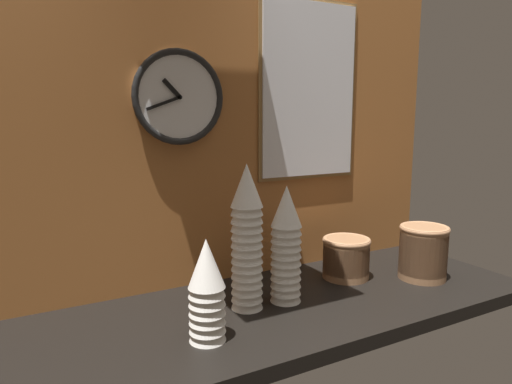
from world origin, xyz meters
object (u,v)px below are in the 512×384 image
at_px(cup_stack_center_left, 207,290).
at_px(bowl_stack_far_right, 423,251).
at_px(cup_stack_center_right, 287,245).
at_px(menu_board, 309,91).
at_px(cup_stack_center, 247,238).
at_px(wall_clock, 179,97).
at_px(bowl_stack_right, 346,257).

xyz_separation_m(cup_stack_center_left, bowl_stack_far_right, (0.78, 0.05, -0.03)).
relative_size(cup_stack_center_right, bowl_stack_far_right, 1.91).
bearing_deg(cup_stack_center_left, menu_board, 33.56).
height_order(bowl_stack_far_right, menu_board, menu_board).
xyz_separation_m(cup_stack_center_right, bowl_stack_far_right, (0.49, -0.05, -0.08)).
bearing_deg(cup_stack_center_right, menu_board, 45.60).
relative_size(bowl_stack_far_right, menu_board, 0.29).
relative_size(cup_stack_center_left, cup_stack_center, 0.62).
height_order(cup_stack_center_left, wall_clock, wall_clock).
xyz_separation_m(bowl_stack_right, wall_clock, (-0.50, 0.17, 0.51)).
xyz_separation_m(cup_stack_center, wall_clock, (-0.10, 0.22, 0.38)).
bearing_deg(bowl_stack_far_right, bowl_stack_right, 149.62).
xyz_separation_m(cup_stack_center_left, wall_clock, (0.06, 0.34, 0.46)).
distance_m(cup_stack_center_left, cup_stack_center, 0.22).
xyz_separation_m(cup_stack_center_left, bowl_stack_right, (0.57, 0.18, -0.05)).
bearing_deg(bowl_stack_far_right, wall_clock, 157.84).
bearing_deg(menu_board, cup_stack_center, -147.25).
xyz_separation_m(cup_stack_center, bowl_stack_right, (0.40, 0.06, -0.13)).
bearing_deg(wall_clock, cup_stack_center, -65.02).
bearing_deg(cup_stack_center, bowl_stack_right, 8.26).
xyz_separation_m(cup_stack_center_right, menu_board, (0.24, 0.25, 0.44)).
xyz_separation_m(bowl_stack_right, menu_board, (-0.04, 0.17, 0.54)).
bearing_deg(cup_stack_center, cup_stack_center_right, -7.06).
relative_size(cup_stack_center, bowl_stack_right, 2.57).
height_order(cup_stack_center_right, bowl_stack_far_right, cup_stack_center_right).
xyz_separation_m(bowl_stack_far_right, wall_clock, (-0.72, 0.29, 0.49)).
bearing_deg(cup_stack_center_left, cup_stack_center_right, 19.90).
height_order(cup_stack_center, menu_board, menu_board).
distance_m(cup_stack_center_left, cup_stack_center_right, 0.31).
bearing_deg(bowl_stack_right, menu_board, 101.72).
xyz_separation_m(cup_stack_center_right, cup_stack_center, (-0.12, 0.01, 0.03)).
bearing_deg(bowl_stack_far_right, menu_board, 129.90).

